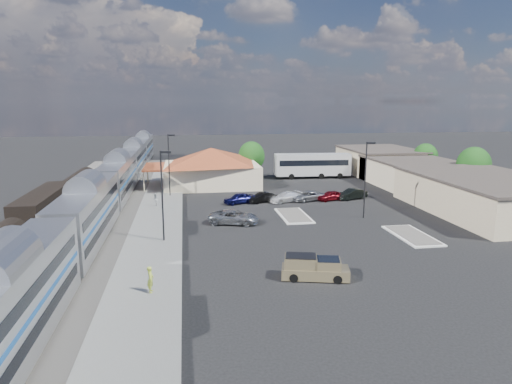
{
  "coord_description": "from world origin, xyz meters",
  "views": [
    {
      "loc": [
        -8.74,
        -49.79,
        13.57
      ],
      "look_at": [
        -0.34,
        3.59,
        2.8
      ],
      "focal_mm": 32.0,
      "sensor_mm": 36.0,
      "label": 1
    }
  ],
  "objects": [
    {
      "name": "traffic_island_south",
      "position": [
        4.0,
        2.0,
        0.1
      ],
      "size": [
        3.3,
        7.5,
        0.21
      ],
      "color": "silver",
      "rests_on": "ground"
    },
    {
      "name": "parked_car_e",
      "position": [
        11.15,
        9.91,
        0.69
      ],
      "size": [
        4.34,
        2.71,
        1.38
      ],
      "primitive_type": "imported",
      "rotation": [
        0.0,
        0.0,
        -1.28
      ],
      "color": "maroon",
      "rests_on": "ground"
    },
    {
      "name": "pickup_truck",
      "position": [
        1.02,
        -17.42,
        0.85
      ],
      "size": [
        5.48,
        3.1,
        1.79
      ],
      "rotation": [
        0.0,
        0.0,
        1.32
      ],
      "color": "tan",
      "rests_on": "ground"
    },
    {
      "name": "parked_car_b",
      "position": [
        1.55,
        10.21,
        0.69
      ],
      "size": [
        4.4,
        2.93,
        1.37
      ],
      "primitive_type": "imported",
      "rotation": [
        0.0,
        0.0,
        -1.18
      ],
      "color": "black",
      "rests_on": "ground"
    },
    {
      "name": "suv",
      "position": [
        -3.48,
        -0.31,
        0.78
      ],
      "size": [
        6.14,
        4.08,
        1.57
      ],
      "primitive_type": "imported",
      "rotation": [
        0.0,
        0.0,
        1.29
      ],
      "color": "#9A9DA1",
      "rests_on": "ground"
    },
    {
      "name": "station_depot",
      "position": [
        -4.56,
        24.0,
        3.13
      ],
      "size": [
        18.35,
        12.24,
        6.2
      ],
      "color": "beige",
      "rests_on": "ground"
    },
    {
      "name": "person_a",
      "position": [
        -11.41,
        -18.44,
        1.14
      ],
      "size": [
        0.47,
        0.71,
        1.93
      ],
      "primitive_type": "imported",
      "rotation": [
        0.0,
        0.0,
        1.56
      ],
      "color": "#C8DC44",
      "rests_on": "platform"
    },
    {
      "name": "parked_car_f",
      "position": [
        14.35,
        10.21,
        0.74
      ],
      "size": [
        4.76,
        2.9,
        1.48
      ],
      "primitive_type": "imported",
      "rotation": [
        0.0,
        0.0,
        -1.25
      ],
      "color": "black",
      "rests_on": "ground"
    },
    {
      "name": "person_b",
      "position": [
        -12.73,
        9.35,
        1.05
      ],
      "size": [
        0.7,
        0.88,
        1.74
      ],
      "primitive_type": "imported",
      "rotation": [
        0.0,
        0.0,
        -1.62
      ],
      "color": "silver",
      "rests_on": "platform"
    },
    {
      "name": "lamp_plat_n",
      "position": [
        -10.9,
        16.0,
        5.34
      ],
      "size": [
        1.08,
        0.25,
        9.0
      ],
      "color": "black",
      "rests_on": "ground"
    },
    {
      "name": "railbed",
      "position": [
        -21.0,
        8.0,
        0.06
      ],
      "size": [
        16.0,
        100.0,
        0.12
      ],
      "primitive_type": "cube",
      "color": "#4C4944",
      "rests_on": "ground"
    },
    {
      "name": "lamp_lot",
      "position": [
        12.1,
        0.0,
        5.34
      ],
      "size": [
        1.08,
        0.25,
        9.0
      ],
      "color": "black",
      "rests_on": "ground"
    },
    {
      "name": "platform",
      "position": [
        -12.0,
        6.0,
        0.09
      ],
      "size": [
        5.5,
        92.0,
        0.18
      ],
      "primitive_type": "cube",
      "color": "gray",
      "rests_on": "ground"
    },
    {
      "name": "traffic_island_north",
      "position": [
        14.0,
        -8.0,
        0.1
      ],
      "size": [
        3.3,
        7.5,
        0.21
      ],
      "color": "silver",
      "rests_on": "ground"
    },
    {
      "name": "lamp_plat_s",
      "position": [
        -10.9,
        -6.0,
        5.34
      ],
      "size": [
        1.08,
        0.25,
        9.0
      ],
      "color": "black",
      "rests_on": "ground"
    },
    {
      "name": "buildings_east",
      "position": [
        28.0,
        14.28,
        2.27
      ],
      "size": [
        14.4,
        51.4,
        4.8
      ],
      "color": "#C6B28C",
      "rests_on": "ground"
    },
    {
      "name": "tree_east_b",
      "position": [
        34.0,
        12.0,
        4.22
      ],
      "size": [
        4.94,
        4.94,
        6.96
      ],
      "color": "#382314",
      "rests_on": "ground"
    },
    {
      "name": "parked_car_d",
      "position": [
        7.95,
        10.21,
        0.68
      ],
      "size": [
        5.35,
        3.68,
        1.36
      ],
      "primitive_type": "imported",
      "rotation": [
        0.0,
        0.0,
        -1.25
      ],
      "color": "gray",
      "rests_on": "ground"
    },
    {
      "name": "passenger_train",
      "position": [
        -18.0,
        15.08,
        2.87
      ],
      "size": [
        3.0,
        104.0,
        5.55
      ],
      "color": "silver",
      "rests_on": "ground"
    },
    {
      "name": "tree_depot",
      "position": [
        3.0,
        30.0,
        4.02
      ],
      "size": [
        4.71,
        4.71,
        6.63
      ],
      "color": "#382314",
      "rests_on": "ground"
    },
    {
      "name": "parked_car_c",
      "position": [
        4.75,
        9.91,
        0.69
      ],
      "size": [
        5.12,
        3.59,
        1.38
      ],
      "primitive_type": "imported",
      "rotation": [
        0.0,
        0.0,
        -1.18
      ],
      "color": "white",
      "rests_on": "ground"
    },
    {
      "name": "tree_east_c",
      "position": [
        34.0,
        26.0,
        3.76
      ],
      "size": [
        4.41,
        4.41,
        6.21
      ],
      "color": "#382314",
      "rests_on": "ground"
    },
    {
      "name": "freight_cars",
      "position": [
        -24.0,
        1.19,
        1.93
      ],
      "size": [
        2.8,
        46.0,
        4.0
      ],
      "color": "black",
      "rests_on": "ground"
    },
    {
      "name": "ground",
      "position": [
        0.0,
        0.0,
        0.0
      ],
      "size": [
        280.0,
        280.0,
        0.0
      ],
      "primitive_type": "plane",
      "color": "black",
      "rests_on": "ground"
    },
    {
      "name": "parked_car_a",
      "position": [
        -1.65,
        9.91,
        0.73
      ],
      "size": [
        4.61,
        3.07,
        1.46
      ],
      "primitive_type": "imported",
      "rotation": [
        0.0,
        0.0,
        -1.22
      ],
      "color": "#0C0E40",
      "rests_on": "ground"
    },
    {
      "name": "coach_bus",
      "position": [
        13.91,
        28.89,
        2.49
      ],
      "size": [
        13.62,
        3.64,
        4.33
      ],
      "rotation": [
        0.0,
        0.0,
        1.52
      ],
      "color": "silver",
      "rests_on": "ground"
    }
  ]
}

